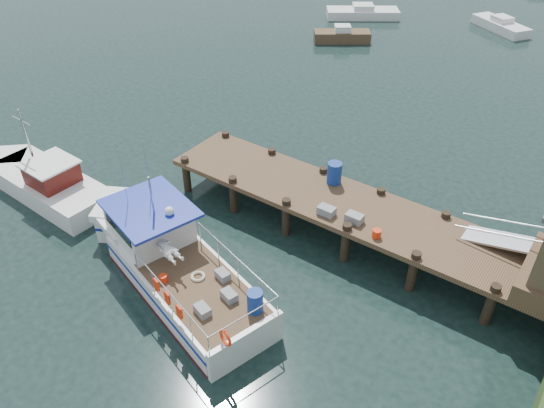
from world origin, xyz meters
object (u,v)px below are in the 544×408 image
Objects in this scene: work_boat at (45,181)px; moored_rowboat at (342,35)px; lobster_boat at (169,258)px; dock at (499,239)px; moored_a at (363,13)px; moored_b at (501,25)px.

work_boat is 1.83× the size of moored_rowboat.
lobster_boat is 7.68m from work_boat.
moored_a is at bearing 125.30° from dock.
moored_a is 10.17m from moored_b.
moored_rowboat is at bearing 130.43° from dock.
lobster_boat reaches higher than moored_rowboat.
moored_rowboat is 0.82× the size of moored_b.
moored_a is (-1.37, 5.68, -0.04)m from moored_rowboat.
dock is 3.51× the size of moored_b.
work_boat is (-16.62, -4.88, -1.65)m from dock.
moored_b is at bearing 105.20° from dock.
work_boat is at bearing -108.29° from moored_b.
moored_rowboat is (-15.72, 18.44, -1.82)m from dock.
moored_b is (1.55, 32.71, -0.42)m from lobster_boat.
moored_a is at bearing 121.80° from lobster_boat.
lobster_boat is 30.66m from moored_a.
moored_rowboat is (-6.75, 23.88, -0.39)m from lobster_boat.
moored_b reaches higher than moored_a.
moored_a is 1.18× the size of moored_b.
work_boat is at bearing -167.72° from lobster_boat.
moored_a is at bearing 97.93° from moored_rowboat.
work_boat is 1.51× the size of moored_b.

